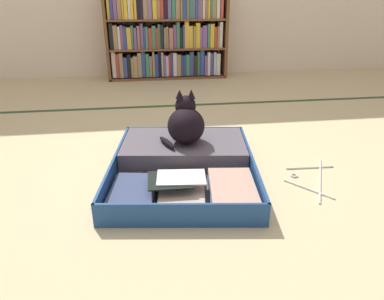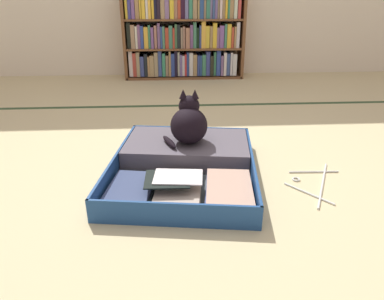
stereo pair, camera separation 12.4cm
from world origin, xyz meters
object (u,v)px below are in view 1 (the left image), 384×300
at_px(open_suitcase, 185,162).
at_px(black_cat, 186,123).
at_px(bookshelf, 166,36).
at_px(clothes_hanger, 312,178).

bearing_deg(open_suitcase, black_cat, 80.50).
bearing_deg(bookshelf, open_suitcase, -91.89).
bearing_deg(bookshelf, black_cat, -91.43).
distance_m(bookshelf, clothes_hanger, 2.55).
bearing_deg(open_suitcase, clothes_hanger, -16.84).
distance_m(bookshelf, black_cat, 2.14).
height_order(black_cat, clothes_hanger, black_cat).
distance_m(black_cat, clothes_hanger, 0.72).
xyz_separation_m(bookshelf, clothes_hanger, (0.55, -2.45, -0.44)).
bearing_deg(open_suitcase, bookshelf, 88.11).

